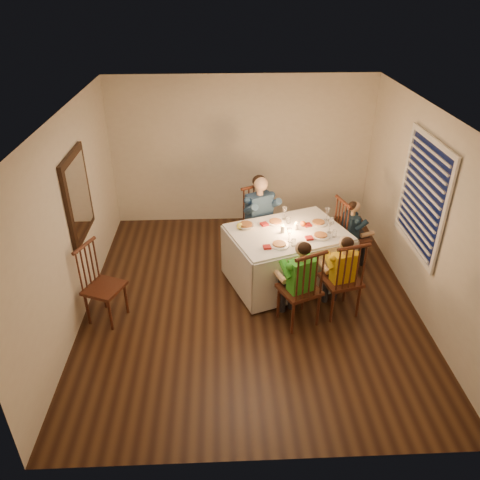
{
  "coord_description": "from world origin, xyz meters",
  "views": [
    {
      "loc": [
        -0.38,
        -5.28,
        4.01
      ],
      "look_at": [
        -0.13,
        0.15,
        0.88
      ],
      "focal_mm": 35.0,
      "sensor_mm": 36.0,
      "label": 1
    }
  ],
  "objects_px": {
    "chair_near_left": "(297,321)",
    "chair_end": "(347,265)",
    "chair_near_right": "(337,311)",
    "chair_extra": "(110,318)",
    "serving_bowl": "(246,226)",
    "chair_adult": "(259,254)",
    "child_green": "(297,321)",
    "dining_table": "(287,246)",
    "child_yellow": "(337,311)",
    "adult": "(259,254)",
    "child_teal": "(347,265)"
  },
  "relations": [
    {
      "from": "dining_table",
      "to": "chair_near_right",
      "type": "height_order",
      "value": "dining_table"
    },
    {
      "from": "chair_near_right",
      "to": "serving_bowl",
      "type": "height_order",
      "value": "serving_bowl"
    },
    {
      "from": "dining_table",
      "to": "child_yellow",
      "type": "xyz_separation_m",
      "value": [
        0.61,
        -0.75,
        -0.6
      ]
    },
    {
      "from": "dining_table",
      "to": "serving_bowl",
      "type": "relative_size",
      "value": 8.09
    },
    {
      "from": "chair_near_right",
      "to": "child_green",
      "type": "xyz_separation_m",
      "value": [
        -0.58,
        -0.18,
        0.0
      ]
    },
    {
      "from": "child_yellow",
      "to": "chair_adult",
      "type": "bearing_deg",
      "value": -72.78
    },
    {
      "from": "chair_adult",
      "to": "serving_bowl",
      "type": "xyz_separation_m",
      "value": [
        -0.26,
        -0.63,
        0.87
      ]
    },
    {
      "from": "adult",
      "to": "serving_bowl",
      "type": "relative_size",
      "value": 5.77
    },
    {
      "from": "chair_extra",
      "to": "child_yellow",
      "type": "height_order",
      "value": "child_yellow"
    },
    {
      "from": "chair_adult",
      "to": "chair_near_right",
      "type": "bearing_deg",
      "value": -84.39
    },
    {
      "from": "chair_near_right",
      "to": "child_green",
      "type": "distance_m",
      "value": 0.61
    },
    {
      "from": "chair_near_left",
      "to": "chair_end",
      "type": "bearing_deg",
      "value": -150.6
    },
    {
      "from": "chair_near_right",
      "to": "chair_extra",
      "type": "relative_size",
      "value": 1.04
    },
    {
      "from": "dining_table",
      "to": "chair_end",
      "type": "height_order",
      "value": "dining_table"
    },
    {
      "from": "adult",
      "to": "child_teal",
      "type": "distance_m",
      "value": 1.42
    },
    {
      "from": "chair_adult",
      "to": "serving_bowl",
      "type": "distance_m",
      "value": 1.11
    },
    {
      "from": "chair_near_right",
      "to": "serving_bowl",
      "type": "bearing_deg",
      "value": -50.86
    },
    {
      "from": "chair_extra",
      "to": "child_teal",
      "type": "distance_m",
      "value": 3.67
    },
    {
      "from": "chair_adult",
      "to": "child_green",
      "type": "bearing_deg",
      "value": -104.14
    },
    {
      "from": "chair_near_right",
      "to": "serving_bowl",
      "type": "distance_m",
      "value": 1.72
    },
    {
      "from": "serving_bowl",
      "to": "dining_table",
      "type": "bearing_deg",
      "value": -12.59
    },
    {
      "from": "dining_table",
      "to": "chair_adult",
      "type": "height_order",
      "value": "dining_table"
    },
    {
      "from": "chair_adult",
      "to": "chair_extra",
      "type": "bearing_deg",
      "value": -170.58
    },
    {
      "from": "chair_near_right",
      "to": "chair_extra",
      "type": "xyz_separation_m",
      "value": [
        -3.07,
        -0.01,
        0.0
      ]
    },
    {
      "from": "chair_near_right",
      "to": "adult",
      "type": "distance_m",
      "value": 1.78
    },
    {
      "from": "child_green",
      "to": "child_teal",
      "type": "distance_m",
      "value": 1.65
    },
    {
      "from": "chair_adult",
      "to": "child_teal",
      "type": "distance_m",
      "value": 1.42
    },
    {
      "from": "chair_extra",
      "to": "serving_bowl",
      "type": "xyz_separation_m",
      "value": [
        1.86,
        0.89,
        0.87
      ]
    },
    {
      "from": "chair_adult",
      "to": "chair_near_left",
      "type": "height_order",
      "value": "same"
    },
    {
      "from": "chair_adult",
      "to": "chair_end",
      "type": "bearing_deg",
      "value": -42.02
    },
    {
      "from": "adult",
      "to": "chair_extra",
      "type": "bearing_deg",
      "value": -170.58
    },
    {
      "from": "chair_near_left",
      "to": "chair_near_right",
      "type": "bearing_deg",
      "value": 174.38
    },
    {
      "from": "dining_table",
      "to": "child_green",
      "type": "relative_size",
      "value": 1.57
    },
    {
      "from": "dining_table",
      "to": "chair_near_right",
      "type": "relative_size",
      "value": 1.67
    },
    {
      "from": "chair_near_left",
      "to": "chair_extra",
      "type": "xyz_separation_m",
      "value": [
        -2.49,
        0.17,
        0.0
      ]
    },
    {
      "from": "adult",
      "to": "chair_near_left",
      "type": "bearing_deg",
      "value": -104.14
    },
    {
      "from": "dining_table",
      "to": "chair_adult",
      "type": "xyz_separation_m",
      "value": [
        -0.33,
        0.77,
        -0.6
      ]
    },
    {
      "from": "chair_end",
      "to": "chair_near_right",
      "type": "bearing_deg",
      "value": 145.37
    },
    {
      "from": "chair_extra",
      "to": "child_yellow",
      "type": "xyz_separation_m",
      "value": [
        3.07,
        0.01,
        0.0
      ]
    },
    {
      "from": "serving_bowl",
      "to": "child_green",
      "type": "bearing_deg",
      "value": -59.53
    },
    {
      "from": "chair_adult",
      "to": "child_green",
      "type": "relative_size",
      "value": 0.94
    },
    {
      "from": "chair_near_right",
      "to": "adult",
      "type": "relative_size",
      "value": 0.84
    },
    {
      "from": "dining_table",
      "to": "child_yellow",
      "type": "height_order",
      "value": "dining_table"
    },
    {
      "from": "chair_end",
      "to": "serving_bowl",
      "type": "xyz_separation_m",
      "value": [
        -1.62,
        -0.25,
        0.87
      ]
    },
    {
      "from": "chair_near_left",
      "to": "child_yellow",
      "type": "distance_m",
      "value": 0.61
    },
    {
      "from": "child_green",
      "to": "serving_bowl",
      "type": "xyz_separation_m",
      "value": [
        -0.63,
        1.06,
        0.87
      ]
    },
    {
      "from": "chair_near_right",
      "to": "chair_adult",
      "type": "bearing_deg",
      "value": -72.78
    },
    {
      "from": "dining_table",
      "to": "chair_end",
      "type": "xyz_separation_m",
      "value": [
        1.03,
        0.38,
        -0.6
      ]
    },
    {
      "from": "serving_bowl",
      "to": "chair_end",
      "type": "bearing_deg",
      "value": 8.77
    },
    {
      "from": "dining_table",
      "to": "chair_near_left",
      "type": "distance_m",
      "value": 1.11
    }
  ]
}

